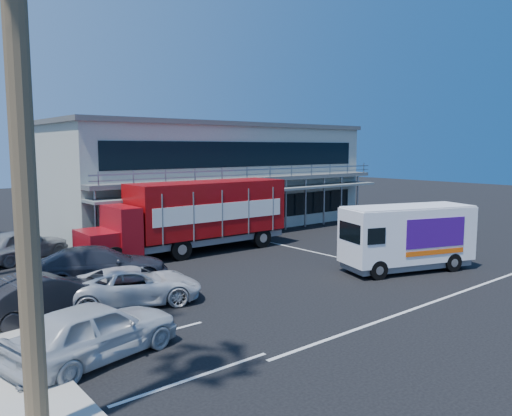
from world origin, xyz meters
TOP-DOWN VIEW (x-y plane):
  - ground at (0.00, 0.00)m, footprint 120.00×120.00m
  - building at (3.00, 14.94)m, footprint 22.40×12.00m
  - red_truck at (-2.97, 6.95)m, footprint 11.36×2.92m
  - white_van at (2.40, -2.57)m, footprint 6.47×3.93m
  - parked_car_a at (-12.50, -3.01)m, footprint 4.99×2.87m
  - parked_car_b at (-12.50, 1.20)m, footprint 4.73×2.19m
  - parked_car_c at (-9.50, 0.80)m, footprint 5.25×3.68m
  - parked_car_d at (-9.50, 4.00)m, footprint 5.92×3.70m
  - parked_car_e at (-10.82, 10.80)m, footprint 5.11×3.60m

SIDE VIEW (x-z plane):
  - ground at x=0.00m, z-range 0.00..0.00m
  - parked_car_c at x=-9.50m, z-range 0.00..1.33m
  - parked_car_b at x=-12.50m, z-range 0.00..1.50m
  - parked_car_a at x=-12.50m, z-range 0.00..1.60m
  - parked_car_d at x=-9.50m, z-range 0.00..1.60m
  - parked_car_e at x=-10.82m, z-range 0.00..1.62m
  - white_van at x=2.40m, z-range 0.09..3.08m
  - red_truck at x=-2.97m, z-range 0.19..4.00m
  - building at x=3.00m, z-range 0.01..7.31m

